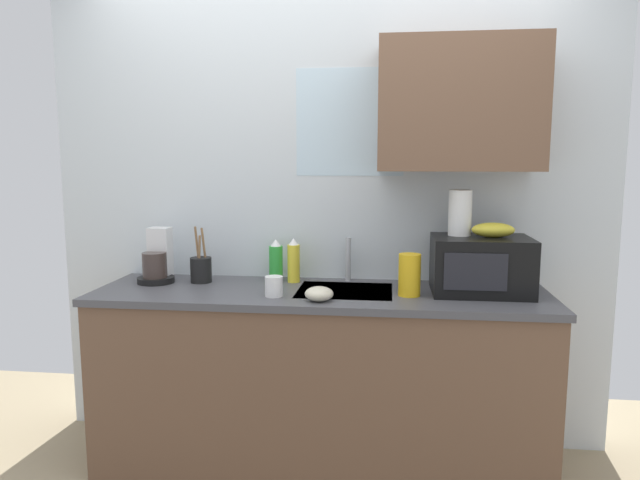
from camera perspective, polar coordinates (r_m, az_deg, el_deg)
name	(u,v)px	position (r m, az deg, el deg)	size (l,w,h in m)	color
kitchen_wall_assembly	(348,196)	(3.04, 2.80, 4.43)	(2.98, 0.42, 2.50)	silver
counter_unit	(320,377)	(2.94, 0.05, -13.45)	(2.21, 0.63, 0.90)	brown
sink_faucet	(348,259)	(3.01, 2.81, -1.94)	(0.03, 0.03, 0.23)	#B2B5BA
microwave	(481,265)	(2.84, 15.69, -2.42)	(0.46, 0.35, 0.27)	black
banana_bunch	(493,230)	(2.83, 16.83, 0.97)	(0.20, 0.11, 0.07)	gold
paper_towel_roll	(460,213)	(2.85, 13.74, 2.64)	(0.11, 0.11, 0.22)	white
coffee_maker	(157,262)	(3.11, -15.85, -2.10)	(0.19, 0.21, 0.28)	black
dish_soap_bottle_yellow	(294,261)	(2.99, -2.64, -2.14)	(0.06, 0.06, 0.23)	yellow
dish_soap_bottle_green	(276,262)	(3.01, -4.40, -2.17)	(0.07, 0.07, 0.22)	green
cereal_canister	(410,275)	(2.72, 8.89, -3.44)	(0.10, 0.10, 0.20)	gold
mug_white	(274,286)	(2.70, -4.60, -4.61)	(0.08, 0.08, 0.10)	white
utensil_crock	(201,269)	(3.05, -11.74, -2.82)	(0.11, 0.11, 0.29)	black
small_bowl	(319,294)	(2.61, -0.09, -5.36)	(0.13, 0.13, 0.07)	beige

